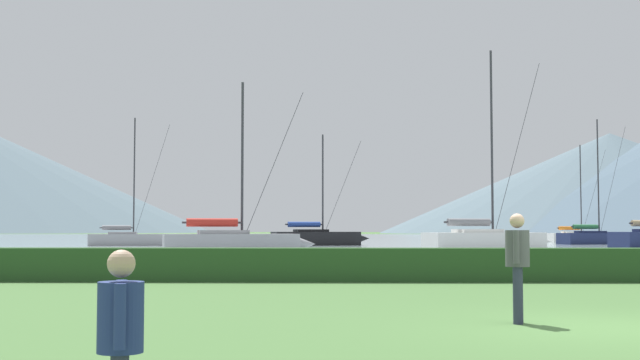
{
  "coord_description": "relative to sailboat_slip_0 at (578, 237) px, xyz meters",
  "views": [
    {
      "loc": [
        -3.8,
        -12.31,
        1.4
      ],
      "look_at": [
        -5.17,
        61.13,
        5.73
      ],
      "focal_mm": 47.54,
      "sensor_mm": 36.0,
      "label": 1
    }
  ],
  "objects": [
    {
      "name": "sailboat_slip_9",
      "position": [
        -2.12,
        -13.34,
        0.05
      ],
      "size": [
        8.18,
        4.51,
        12.23
      ],
      "rotation": [
        0.0,
        0.0,
        0.33
      ],
      "color": "navy",
      "rests_on": "harbor_water"
    },
    {
      "name": "ground_plane",
      "position": [
        -23.53,
        -83.93,
        -0.64
      ],
      "size": [
        1000.0,
        1000.0,
        0.0
      ],
      "primitive_type": "plane",
      "color": "#477038"
    },
    {
      "name": "sailboat_slip_0",
      "position": [
        0.0,
        0.0,
        0.0
      ],
      "size": [
        7.72,
        3.35,
        11.04
      ],
      "rotation": [
        0.0,
        0.0,
        0.18
      ],
      "color": "white",
      "rests_on": "harbor_water"
    },
    {
      "name": "harbor_water",
      "position": [
        -23.53,
        53.07,
        -0.64
      ],
      "size": [
        320.0,
        246.0,
        0.0
      ],
      "primitive_type": "cube",
      "color": "#8C9EA3",
      "rests_on": "ground_plane"
    },
    {
      "name": "person_standing_walker",
      "position": [
        -24.6,
        -83.4,
        0.33
      ],
      "size": [
        0.36,
        0.55,
        1.65
      ],
      "rotation": [
        0.0,
        0.0,
        -0.27
      ],
      "color": "#2D3347",
      "rests_on": "ground_plane"
    },
    {
      "name": "distant_hill_west_ridge",
      "position": [
        85.23,
        251.76,
        19.89
      ],
      "size": [
        189.91,
        189.91,
        41.08
      ],
      "primitive_type": "cone",
      "color": "slate",
      "rests_on": "ground_plane"
    },
    {
      "name": "sailboat_slip_2",
      "position": [
        -45.79,
        -21.24,
        0.0
      ],
      "size": [
        7.71,
        3.28,
        11.43
      ],
      "rotation": [
        0.0,
        0.0,
        0.16
      ],
      "color": "#9E9EA3",
      "rests_on": "harbor_water"
    },
    {
      "name": "hedge_line",
      "position": [
        -23.53,
        -72.93,
        -0.19
      ],
      "size": [
        80.0,
        1.2,
        0.91
      ],
      "primitive_type": "cube",
      "color": "#284C23",
      "rests_on": "ground_plane"
    },
    {
      "name": "sailboat_slip_8",
      "position": [
        -17.52,
        -40.44,
        0.12
      ],
      "size": [
        9.14,
        4.95,
        13.33
      ],
      "rotation": [
        0.0,
        0.0,
        0.32
      ],
      "color": "white",
      "rests_on": "harbor_water"
    },
    {
      "name": "sailboat_slip_10",
      "position": [
        -33.14,
        -48.69,
        0.07
      ],
      "size": [
        8.79,
        4.3,
        9.79
      ],
      "rotation": [
        0.0,
        0.0,
        0.25
      ],
      "color": "#9E9EA3",
      "rests_on": "harbor_water"
    },
    {
      "name": "person_seated_viewer",
      "position": [
        -29.01,
        -89.62,
        0.04
      ],
      "size": [
        0.36,
        0.56,
        1.25
      ],
      "rotation": [
        0.0,
        0.0,
        0.23
      ],
      "color": "#2D3347",
      "rests_on": "ground_plane"
    },
    {
      "name": "sailboat_slip_11",
      "position": [
        -29.04,
        -19.63,
        0.1
      ],
      "size": [
        9.15,
        4.78,
        10.07
      ],
      "rotation": [
        0.0,
        0.0,
        0.29
      ],
      "color": "black",
      "rests_on": "harbor_water"
    }
  ]
}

